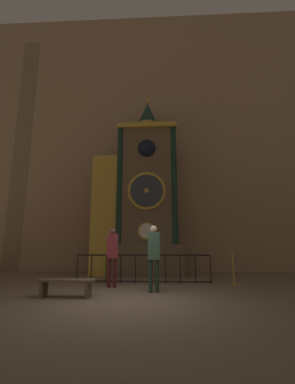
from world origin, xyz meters
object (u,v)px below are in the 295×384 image
clock_tower (139,199)px  stanchion_post (234,274)px  visitor_bench (66,284)px  visitor_far (154,251)px  visitor_near (112,251)px

clock_tower → stanchion_post: 5.13m
visitor_bench → visitor_far: bearing=19.3°
stanchion_post → visitor_near: bearing=-168.4°
clock_tower → visitor_near: bearing=-100.0°
visitor_near → stanchion_post: 4.10m
clock_tower → visitor_bench: bearing=-106.9°
visitor_far → stanchion_post: bearing=28.2°
visitor_near → visitor_far: (1.33, -0.77, 0.02)m
visitor_far → visitor_bench: size_ratio=1.28×
visitor_far → visitor_bench: 2.46m
clock_tower → visitor_bench: 5.82m
visitor_far → stanchion_post: size_ratio=1.86×
visitor_bench → visitor_near: bearing=60.3°
clock_tower → visitor_bench: (-1.44, -4.76, -3.02)m
clock_tower → visitor_far: clock_tower is taller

